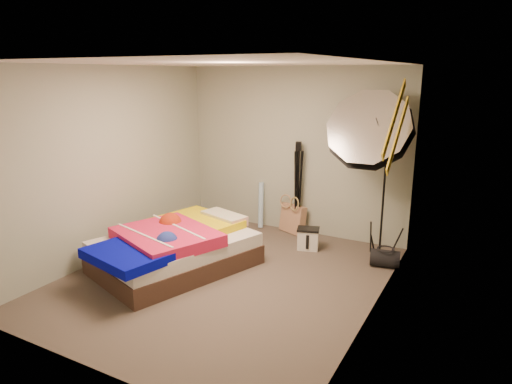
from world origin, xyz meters
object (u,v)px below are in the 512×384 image
Objects in this scene: camera_case at (308,239)px; camera_tripod at (298,182)px; tote_bag at (293,219)px; wrapping_roll at (261,205)px; photo_umbrella at (370,132)px; bed at (175,248)px; duffel_bag at (385,258)px.

camera_tripod is (-0.40, 0.52, 0.67)m from camera_case.
camera_case is at bearing -26.41° from tote_bag.
wrapping_roll is 0.51× the size of camera_tripod.
wrapping_roll is 2.25m from photo_umbrella.
tote_bag is at bearing 160.88° from camera_tripod.
bed reaches higher than camera_case.
camera_tripod is (-1.49, 0.61, 0.71)m from duffel_bag.
photo_umbrella is at bearing -7.47° from camera_case.
tote_bag is 2.09m from bed.
tote_bag reaches higher than duffel_bag.
duffel_bag is at bearing 0.35° from tote_bag.
camera_tripod is at bearing 3.43° from tote_bag.
wrapping_roll is at bearing -157.50° from tote_bag.
photo_umbrella is 1.48m from camera_tripod.
camera_case is 1.87m from bed.
camera_tripod reaches higher than camera_case.
bed is at bearing -160.07° from duffel_bag.
camera_case is 0.20× the size of camera_tripod.
camera_tripod is at bearing -2.47° from wrapping_roll.
tote_bag is 1.94m from photo_umbrella.
photo_umbrella is (1.78, -0.42, 1.31)m from wrapping_roll.
photo_umbrella reaches higher than wrapping_roll.
wrapping_roll reaches higher than camera_case.
camera_tripod is at bearing 148.24° from duffel_bag.
tote_bag is at bearing 113.70° from camera_case.
camera_tripod is (-1.14, 0.39, -0.86)m from photo_umbrella.
duffel_bag is at bearing -22.35° from camera_tripod.
tote_bag is 0.58m from wrapping_roll.
wrapping_roll is 0.78m from camera_tripod.
duffel_bag is 0.16× the size of bed.
wrapping_roll is (-0.56, 0.00, 0.14)m from tote_bag.
camera_case is at bearing 48.68° from bed.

